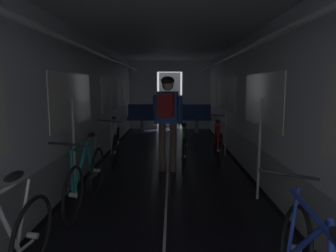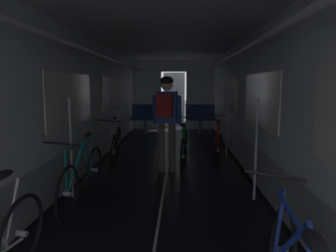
{
  "view_description": "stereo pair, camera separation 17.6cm",
  "coord_description": "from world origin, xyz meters",
  "px_view_note": "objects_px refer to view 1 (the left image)",
  "views": [
    {
      "loc": [
        0.07,
        -2.01,
        1.57
      ],
      "look_at": [
        0.0,
        4.01,
        0.77
      ],
      "focal_mm": 32.72,
      "sensor_mm": 36.0,
      "label": 1
    },
    {
      "loc": [
        0.25,
        -2.01,
        1.57
      ],
      "look_at": [
        0.0,
        4.01,
        0.77
      ],
      "focal_mm": 32.72,
      "sensor_mm": 36.0,
      "label": 2
    }
  ],
  "objects_px": {
    "bench_seat_far_left": "(142,116)",
    "bench_seat_far_right": "(196,116)",
    "bicycle_green_in_aisle": "(184,148)",
    "bicycle_red": "(218,143)",
    "person_cyclist_aisle": "(167,113)",
    "bicycle_silver": "(115,144)",
    "bicycle_teal": "(87,177)"
  },
  "relations": [
    {
      "from": "bench_seat_far_left",
      "to": "bench_seat_far_right",
      "type": "xyz_separation_m",
      "value": [
        1.8,
        0.0,
        0.0
      ]
    },
    {
      "from": "bench_seat_far_right",
      "to": "bicycle_green_in_aisle",
      "type": "bearing_deg",
      "value": -97.6
    },
    {
      "from": "bicycle_red",
      "to": "person_cyclist_aisle",
      "type": "height_order",
      "value": "person_cyclist_aisle"
    },
    {
      "from": "bench_seat_far_left",
      "to": "bicycle_red",
      "type": "xyz_separation_m",
      "value": [
        1.93,
        -3.86,
        -0.18
      ]
    },
    {
      "from": "bench_seat_far_right",
      "to": "bicycle_silver",
      "type": "distance_m",
      "value": 4.47
    },
    {
      "from": "bench_seat_far_right",
      "to": "person_cyclist_aisle",
      "type": "height_order",
      "value": "person_cyclist_aisle"
    },
    {
      "from": "bench_seat_far_left",
      "to": "bicycle_teal",
      "type": "relative_size",
      "value": 0.58
    },
    {
      "from": "bicycle_teal",
      "to": "person_cyclist_aisle",
      "type": "relative_size",
      "value": 0.98
    },
    {
      "from": "bench_seat_far_left",
      "to": "bicycle_teal",
      "type": "bearing_deg",
      "value": -91.22
    },
    {
      "from": "person_cyclist_aisle",
      "to": "bicycle_red",
      "type": "bearing_deg",
      "value": 36.56
    },
    {
      "from": "person_cyclist_aisle",
      "to": "bicycle_green_in_aisle",
      "type": "distance_m",
      "value": 0.8
    },
    {
      "from": "bicycle_teal",
      "to": "bicycle_silver",
      "type": "xyz_separation_m",
      "value": [
        -0.03,
        2.24,
        -0.0
      ]
    },
    {
      "from": "bench_seat_far_left",
      "to": "bench_seat_far_right",
      "type": "relative_size",
      "value": 1.0
    },
    {
      "from": "bicycle_red",
      "to": "bicycle_green_in_aisle",
      "type": "distance_m",
      "value": 0.86
    },
    {
      "from": "bench_seat_far_left",
      "to": "bench_seat_far_right",
      "type": "bearing_deg",
      "value": 0.0
    },
    {
      "from": "bench_seat_far_left",
      "to": "bench_seat_far_right",
      "type": "distance_m",
      "value": 1.8
    },
    {
      "from": "bicycle_red",
      "to": "person_cyclist_aisle",
      "type": "bearing_deg",
      "value": -143.44
    },
    {
      "from": "bicycle_silver",
      "to": "person_cyclist_aisle",
      "type": "relative_size",
      "value": 0.98
    },
    {
      "from": "bicycle_red",
      "to": "bicycle_green_in_aisle",
      "type": "relative_size",
      "value": 1.0
    },
    {
      "from": "bench_seat_far_right",
      "to": "bicycle_silver",
      "type": "xyz_separation_m",
      "value": [
        -1.97,
        -4.01,
        -0.19
      ]
    },
    {
      "from": "bicycle_teal",
      "to": "bicycle_red",
      "type": "bearing_deg",
      "value": 49.17
    },
    {
      "from": "bicycle_green_in_aisle",
      "to": "bench_seat_far_right",
      "type": "bearing_deg",
      "value": 82.4
    },
    {
      "from": "bench_seat_far_right",
      "to": "person_cyclist_aisle",
      "type": "xyz_separation_m",
      "value": [
        -0.9,
        -4.63,
        0.5
      ]
    },
    {
      "from": "bicycle_teal",
      "to": "person_cyclist_aisle",
      "type": "xyz_separation_m",
      "value": [
        1.03,
        1.62,
        0.69
      ]
    },
    {
      "from": "bicycle_teal",
      "to": "bicycle_silver",
      "type": "distance_m",
      "value": 2.24
    },
    {
      "from": "bicycle_silver",
      "to": "bicycle_red",
      "type": "relative_size",
      "value": 1.0
    },
    {
      "from": "bicycle_teal",
      "to": "person_cyclist_aisle",
      "type": "bearing_deg",
      "value": 57.55
    },
    {
      "from": "person_cyclist_aisle",
      "to": "bench_seat_far_right",
      "type": "bearing_deg",
      "value": 78.95
    },
    {
      "from": "bench_seat_far_right",
      "to": "bicycle_silver",
      "type": "relative_size",
      "value": 0.58
    },
    {
      "from": "bicycle_teal",
      "to": "bicycle_green_in_aisle",
      "type": "xyz_separation_m",
      "value": [
        1.35,
        1.89,
        0.0
      ]
    },
    {
      "from": "bench_seat_far_right",
      "to": "bicycle_silver",
      "type": "height_order",
      "value": "bench_seat_far_right"
    },
    {
      "from": "bicycle_silver",
      "to": "person_cyclist_aisle",
      "type": "height_order",
      "value": "person_cyclist_aisle"
    }
  ]
}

